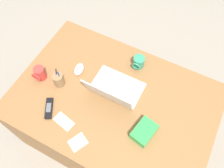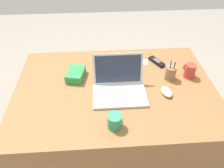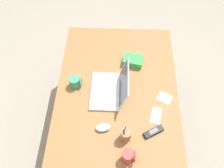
{
  "view_description": "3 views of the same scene",
  "coord_description": "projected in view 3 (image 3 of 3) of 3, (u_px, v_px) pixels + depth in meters",
  "views": [
    {
      "loc": [
        -0.31,
        0.62,
        2.14
      ],
      "look_at": [
        0.04,
        -0.05,
        0.8
      ],
      "focal_mm": 37.27,
      "sensor_mm": 36.0,
      "label": 1
    },
    {
      "loc": [
        -0.1,
        -1.1,
        1.69
      ],
      "look_at": [
        -0.03,
        -0.07,
        0.79
      ],
      "focal_mm": 34.37,
      "sensor_mm": 36.0,
      "label": 2
    },
    {
      "loc": [
        1.05,
        0.0,
        2.32
      ],
      "look_at": [
        -0.0,
        -0.04,
        0.77
      ],
      "focal_mm": 39.35,
      "sensor_mm": 36.0,
      "label": 3
    }
  ],
  "objects": [
    {
      "name": "pen_holder",
      "position": [
        125.0,
        135.0,
        1.66
      ],
      "size": [
        0.07,
        0.07,
        0.16
      ],
      "color": "olive",
      "rests_on": "desk"
    },
    {
      "name": "laptop",
      "position": [
        111.0,
        89.0,
        1.88
      ],
      "size": [
        0.35,
        0.29,
        0.23
      ],
      "color": "silver",
      "rests_on": "desk"
    },
    {
      "name": "desk",
      "position": [
        116.0,
        111.0,
        2.22
      ],
      "size": [
        1.38,
        0.95,
        0.7
      ],
      "primitive_type": "cube",
      "color": "olive",
      "rests_on": "ground"
    },
    {
      "name": "coffee_mug_tall",
      "position": [
        75.0,
        82.0,
        1.92
      ],
      "size": [
        0.08,
        0.1,
        0.09
      ],
      "color": "#338C6B",
      "rests_on": "desk"
    },
    {
      "name": "paper_note_left",
      "position": [
        156.0,
        115.0,
        1.8
      ],
      "size": [
        0.14,
        0.1,
        0.0
      ],
      "primitive_type": "cube",
      "rotation": [
        0.0,
        0.0,
        -0.2
      ],
      "color": "white",
      "rests_on": "desk"
    },
    {
      "name": "snack_bag",
      "position": [
        133.0,
        61.0,
        2.06
      ],
      "size": [
        0.14,
        0.18,
        0.06
      ],
      "primitive_type": "cube",
      "rotation": [
        0.0,
        0.0,
        -0.2
      ],
      "color": "green",
      "rests_on": "desk"
    },
    {
      "name": "paper_note_near_laptop",
      "position": [
        164.0,
        98.0,
        1.88
      ],
      "size": [
        0.12,
        0.13,
        0.0
      ],
      "primitive_type": "cube",
      "rotation": [
        0.0,
        0.0,
        -0.47
      ],
      "color": "white",
      "rests_on": "desk"
    },
    {
      "name": "cordless_phone",
      "position": [
        153.0,
        132.0,
        1.72
      ],
      "size": [
        0.11,
        0.15,
        0.03
      ],
      "color": "black",
      "rests_on": "desk"
    },
    {
      "name": "ground_plane",
      "position": [
        116.0,
        127.0,
        2.51
      ],
      "size": [
        6.0,
        6.0,
        0.0
      ],
      "primitive_type": "plane",
      "color": "gray"
    },
    {
      "name": "coffee_mug_white",
      "position": [
        128.0,
        156.0,
        1.58
      ],
      "size": [
        0.07,
        0.09,
        0.1
      ],
      "color": "#C63833",
      "rests_on": "desk"
    },
    {
      "name": "computer_mouse",
      "position": [
        103.0,
        127.0,
        1.73
      ],
      "size": [
        0.08,
        0.12,
        0.04
      ],
      "primitive_type": "ellipsoid",
      "rotation": [
        0.0,
        0.0,
        0.21
      ],
      "color": "white",
      "rests_on": "desk"
    }
  ]
}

